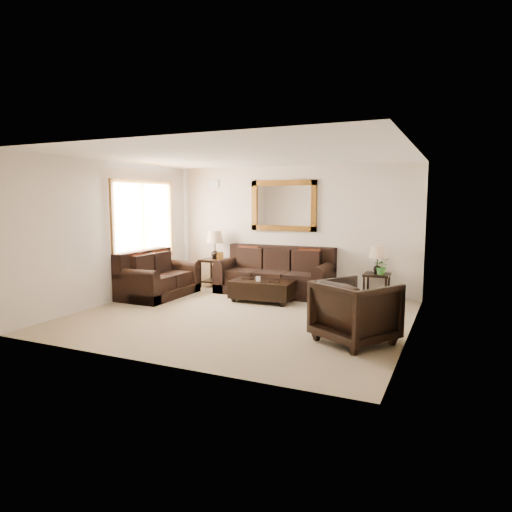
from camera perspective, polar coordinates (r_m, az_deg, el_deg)
The scene contains 11 objects.
room at distance 7.66m, azimuth -1.99°, elevation 2.35°, with size 5.51×5.01×2.71m.
window at distance 9.86m, azimuth -13.85°, elevation 4.35°, with size 0.07×1.96×1.66m.
mirror at distance 9.97m, azimuth 3.44°, elevation 6.30°, with size 1.50×0.06×1.10m.
air_vent at distance 10.73m, azimuth -5.27°, elevation 9.00°, with size 0.25×0.02×0.18m, color #999999.
sofa at distance 9.70m, azimuth 2.45°, elevation -2.58°, with size 2.41×1.04×0.99m.
loveseat at distance 9.62m, azimuth -12.35°, elevation -2.90°, with size 0.99×1.66×0.93m.
end_table_left at distance 10.42m, azimuth -5.15°, elevation 0.72°, with size 0.58×0.58×1.28m.
end_table_right at distance 9.27m, azimuth 14.92°, elevation -1.11°, with size 0.49×0.49×1.08m.
coffee_table at distance 8.90m, azimuth 0.77°, elevation -4.09°, with size 1.25×0.71×0.52m.
armchair at distance 6.49m, azimuth 12.34°, elevation -6.43°, with size 0.94×0.88×0.97m, color black.
potted_plant at distance 9.17m, azimuth 15.47°, elevation -1.47°, with size 0.30×0.33×0.26m, color #296021.
Camera 1 is at (3.39, -6.84, 1.98)m, focal length 32.00 mm.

